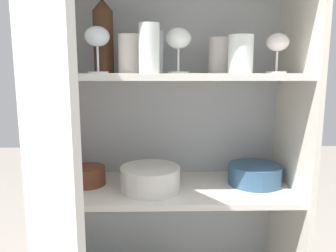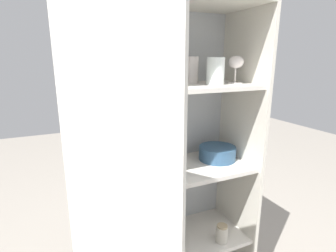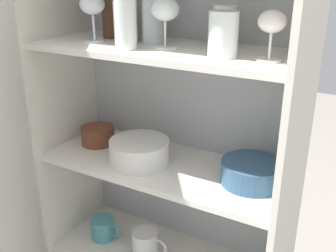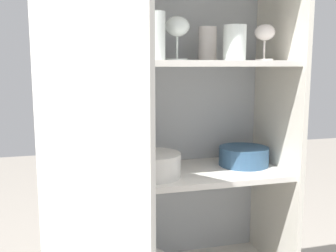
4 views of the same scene
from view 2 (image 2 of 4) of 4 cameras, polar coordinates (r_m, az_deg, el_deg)
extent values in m
cube|color=#B2B7BC|center=(1.39, -3.42, -7.73)|extent=(0.86, 0.02, 1.49)
cube|color=silver|center=(1.16, -20.51, -13.42)|extent=(0.02, 0.36, 1.49)
cube|color=silver|center=(1.45, 15.00, -7.27)|extent=(0.02, 0.36, 1.49)
cube|color=silver|center=(1.45, -0.48, -24.42)|extent=(0.82, 0.33, 0.02)
cube|color=silver|center=(1.24, -0.52, -10.08)|extent=(0.82, 0.33, 0.02)
cube|color=silver|center=(1.14, -0.57, 8.29)|extent=(0.82, 0.33, 0.02)
cube|color=silver|center=(0.87, -10.43, -22.97)|extent=(0.26, 0.36, 1.49)
cylinder|color=white|center=(1.02, -2.27, 12.33)|extent=(0.06, 0.06, 0.15)
cylinder|color=white|center=(1.15, -4.41, 12.34)|extent=(0.07, 0.07, 0.14)
cylinder|color=silver|center=(1.09, -7.68, 11.74)|extent=(0.07, 0.07, 0.13)
cylinder|color=silver|center=(1.27, 5.09, 12.08)|extent=(0.07, 0.07, 0.12)
cylinder|color=white|center=(1.18, 10.28, 11.66)|extent=(0.08, 0.08, 0.12)
cylinder|color=white|center=(1.03, -12.15, 8.09)|extent=(0.07, 0.07, 0.01)
cylinder|color=white|center=(1.03, -12.28, 10.41)|extent=(0.01, 0.01, 0.08)
ellipsoid|color=white|center=(1.03, -12.49, 14.34)|extent=(0.08, 0.08, 0.06)
cylinder|color=silver|center=(1.27, 14.32, 9.08)|extent=(0.07, 0.07, 0.01)
cylinder|color=silver|center=(1.27, 14.41, 10.63)|extent=(0.01, 0.01, 0.06)
ellipsoid|color=silver|center=(1.27, 14.58, 13.34)|extent=(0.07, 0.07, 0.06)
cylinder|color=white|center=(1.12, 0.85, 8.88)|extent=(0.07, 0.07, 0.01)
cylinder|color=white|center=(1.12, 0.86, 10.87)|extent=(0.01, 0.01, 0.07)
ellipsoid|color=white|center=(1.12, 0.87, 14.43)|extent=(0.08, 0.08, 0.07)
cylinder|color=#4C2D19|center=(1.12, -13.34, 13.69)|extent=(0.07, 0.07, 0.21)
cone|color=#4C2D19|center=(1.13, -13.73, 20.03)|extent=(0.07, 0.07, 0.04)
cylinder|color=#4C2D19|center=(1.13, -13.86, 22.07)|extent=(0.02, 0.02, 0.04)
cylinder|color=silver|center=(1.18, -3.17, -10.67)|extent=(0.20, 0.20, 0.01)
cylinder|color=silver|center=(1.17, -3.17, -10.27)|extent=(0.20, 0.20, 0.01)
cylinder|color=silver|center=(1.17, -3.18, -9.87)|extent=(0.20, 0.20, 0.01)
cylinder|color=silver|center=(1.17, -3.18, -9.47)|extent=(0.20, 0.20, 0.01)
cylinder|color=silver|center=(1.16, -3.19, -9.06)|extent=(0.20, 0.20, 0.01)
cylinder|color=silver|center=(1.16, -3.20, -8.65)|extent=(0.20, 0.20, 0.01)
cylinder|color=silver|center=(1.16, -3.20, -8.24)|extent=(0.20, 0.20, 0.01)
cylinder|color=silver|center=(1.15, -3.21, -7.83)|extent=(0.20, 0.20, 0.01)
cylinder|color=silver|center=(1.15, -3.22, -7.41)|extent=(0.20, 0.20, 0.01)
cylinder|color=#33567A|center=(1.37, 10.67, -5.81)|extent=(0.19, 0.19, 0.07)
torus|color=#33567A|center=(1.36, 10.73, -4.58)|extent=(0.18, 0.18, 0.01)
cylinder|color=brown|center=(1.17, -14.70, -9.92)|extent=(0.12, 0.12, 0.07)
torus|color=brown|center=(1.15, -14.79, -8.61)|extent=(0.12, 0.12, 0.01)
cylinder|color=white|center=(1.38, -3.11, -23.63)|extent=(0.10, 0.10, 0.10)
torus|color=white|center=(1.39, -0.63, -22.88)|extent=(0.06, 0.01, 0.06)
torus|color=teal|center=(1.34, -9.41, -25.00)|extent=(0.06, 0.01, 0.06)
cylinder|color=beige|center=(1.45, 11.63, -22.06)|extent=(0.06, 0.06, 0.08)
cylinder|color=tan|center=(1.42, 11.73, -20.57)|extent=(0.05, 0.05, 0.01)
camera|label=1|loc=(0.43, 71.91, -9.06)|focal=35.00mm
camera|label=3|loc=(1.06, 67.27, 11.42)|focal=42.00mm
camera|label=4|loc=(0.31, 132.46, -33.28)|focal=42.00mm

